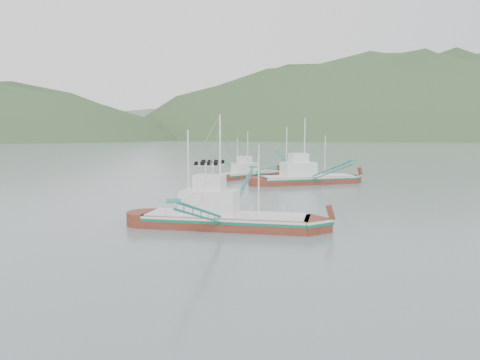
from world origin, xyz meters
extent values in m
plane|color=slate|center=(0.00, 0.00, 0.00)|extent=(1200.00, 1200.00, 0.00)
cube|color=#612214|center=(-2.19, -1.65, 0.19)|extent=(14.34, 8.07, 1.85)
cube|color=silver|center=(-2.19, -1.65, 0.97)|extent=(14.11, 8.05, 0.20)
cube|color=#0E6649|center=(-2.19, -1.65, 0.74)|extent=(14.11, 8.07, 0.20)
cube|color=silver|center=(-2.19, -1.65, 1.16)|extent=(13.63, 7.67, 0.11)
cube|color=silver|center=(-3.50, -1.20, 2.13)|extent=(5.35, 4.32, 2.04)
cube|color=silver|center=(-3.50, -1.20, 3.80)|extent=(2.95, 2.72, 1.30)
cylinder|color=white|center=(-2.62, -1.50, 5.28)|extent=(0.15, 0.15, 8.34)
cylinder|color=white|center=(-5.25, -0.59, 4.66)|extent=(0.13, 0.13, 7.09)
cylinder|color=white|center=(0.44, -2.57, 4.03)|extent=(0.11, 0.11, 5.84)
cube|color=#612214|center=(5.89, 39.12, 0.16)|extent=(11.40, 9.27, 1.56)
cube|color=silver|center=(5.89, 39.12, 0.82)|extent=(11.24, 9.19, 0.17)
cube|color=#0E6649|center=(5.89, 39.12, 0.62)|extent=(11.25, 9.20, 0.17)
cube|color=silver|center=(5.89, 39.12, 0.98)|extent=(10.83, 8.81, 0.09)
cube|color=silver|center=(4.93, 38.45, 1.80)|extent=(4.63, 4.29, 1.72)
cube|color=silver|center=(4.93, 38.45, 3.20)|extent=(2.65, 2.57, 1.09)
cylinder|color=white|center=(5.57, 38.89, 4.45)|extent=(0.12, 0.12, 7.03)
cylinder|color=white|center=(3.65, 37.55, 3.93)|extent=(0.11, 0.11, 5.98)
cylinder|color=white|center=(7.81, 40.46, 3.40)|extent=(0.09, 0.09, 4.92)
cube|color=#612214|center=(13.28, 28.88, 0.20)|extent=(15.12, 6.19, 1.96)
cube|color=silver|center=(13.28, 28.88, 1.03)|extent=(14.84, 6.22, 0.22)
cube|color=#0E6649|center=(13.28, 28.88, 0.78)|extent=(14.84, 6.24, 0.22)
cube|color=silver|center=(13.28, 28.88, 1.22)|extent=(14.36, 5.88, 0.12)
cube|color=silver|center=(11.83, 28.65, 2.25)|extent=(5.33, 3.87, 2.15)
cube|color=silver|center=(11.83, 28.65, 4.01)|extent=(2.85, 2.53, 1.37)
cylinder|color=white|center=(12.80, 28.80, 5.58)|extent=(0.16, 0.16, 8.81)
cylinder|color=white|center=(9.90, 28.34, 4.92)|extent=(0.14, 0.14, 7.49)
cylinder|color=white|center=(16.18, 29.34, 4.26)|extent=(0.12, 0.12, 6.17)
ellipsoid|color=#314E28|center=(240.00, 430.00, 0.00)|extent=(684.00, 432.00, 306.00)
ellipsoid|color=slate|center=(30.00, 560.00, 0.00)|extent=(960.00, 400.00, 240.00)
camera|label=1|loc=(-5.93, -40.10, 8.20)|focal=35.00mm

